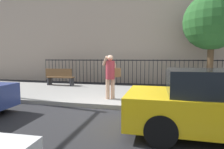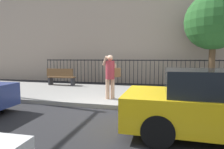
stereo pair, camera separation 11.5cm
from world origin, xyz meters
The scene contains 8 objects.
ground_plane centered at (0.00, 0.00, 0.00)m, with size 60.00×60.00×0.00m, color black.
sidewalk centered at (0.00, 2.20, 0.07)m, with size 28.00×4.40×0.15m, color gray.
building_facade centered at (0.00, 8.50, 5.57)m, with size 28.00×4.00×11.13m, color tan.
iron_fence centered at (0.00, 5.90, 1.02)m, with size 12.03×0.04×1.60m.
taxi_yellow centered at (2.99, -1.50, 0.70)m, with size 4.21×1.88×1.45m.
pedestrian_on_phone centered at (-0.08, 0.94, 1.11)m, with size 0.72×0.61×1.65m.
street_bench centered at (-3.72, 3.69, 0.65)m, with size 1.60×0.45×0.95m.
street_tree_near centered at (4.34, 4.91, 3.54)m, with size 2.91×2.91×5.02m.
Camera 2 is at (1.68, -5.86, 1.70)m, focal length 30.08 mm.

